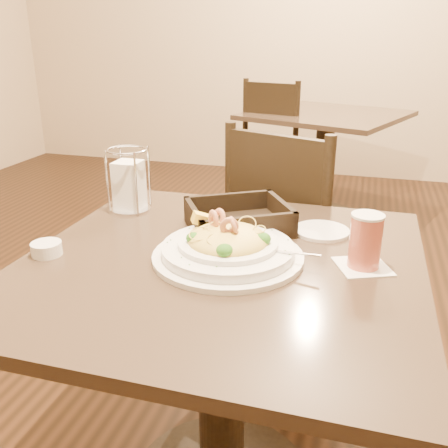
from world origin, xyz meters
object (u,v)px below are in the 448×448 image
(background_table, at_px, (324,147))
(dining_chair_far, at_px, (277,144))
(dining_chair_near, at_px, (292,244))
(pasta_bowl, at_px, (228,246))
(side_plate, at_px, (322,231))
(napkin_caddy, at_px, (129,184))
(butter_ramekin, at_px, (47,249))
(drink_glass, at_px, (365,241))
(main_table, at_px, (222,343))
(bread_basket, at_px, (238,221))

(background_table, distance_m, dining_chair_far, 0.31)
(dining_chair_near, relative_size, pasta_bowl, 2.41)
(pasta_bowl, distance_m, side_plate, 0.30)
(napkin_caddy, distance_m, butter_ramekin, 0.35)
(drink_glass, xyz_separation_m, side_plate, (-0.11, 0.18, -0.06))
(dining_chair_near, distance_m, pasta_bowl, 0.69)
(pasta_bowl, bearing_deg, drink_glass, 8.30)
(background_table, bearing_deg, pasta_bowl, -90.22)
(background_table, bearing_deg, dining_chair_near, -88.35)
(dining_chair_far, bearing_deg, napkin_caddy, 102.29)
(main_table, height_order, pasta_bowl, pasta_bowl)
(bread_basket, bearing_deg, background_table, 89.12)
(main_table, bearing_deg, butter_ramekin, -167.37)
(background_table, xyz_separation_m, pasta_bowl, (-0.01, -2.33, 0.26))
(dining_chair_far, relative_size, drink_glass, 6.43)
(side_plate, xyz_separation_m, butter_ramekin, (-0.60, -0.32, 0.01))
(dining_chair_far, xyz_separation_m, side_plate, (0.50, -2.09, 0.23))
(dining_chair_far, bearing_deg, butter_ramekin, 101.45)
(dining_chair_near, xyz_separation_m, napkin_caddy, (-0.42, -0.39, 0.30))
(dining_chair_near, bearing_deg, pasta_bowl, 105.69)
(dining_chair_far, bearing_deg, drink_glass, 118.95)
(dining_chair_near, distance_m, drink_glass, 0.71)
(dining_chair_near, relative_size, napkin_caddy, 5.06)
(background_table, xyz_separation_m, bread_basket, (-0.03, -2.14, 0.25))
(drink_glass, xyz_separation_m, butter_ramekin, (-0.71, -0.14, -0.05))
(background_table, height_order, bread_basket, bread_basket)
(side_plate, distance_m, butter_ramekin, 0.68)
(background_table, xyz_separation_m, side_plate, (0.18, -2.10, 0.23))
(butter_ramekin, bearing_deg, dining_chair_near, 57.54)
(dining_chair_near, height_order, drink_glass, dining_chair_near)
(dining_chair_near, distance_m, butter_ramekin, 0.91)
(bread_basket, height_order, butter_ramekin, bread_basket)
(dining_chair_far, xyz_separation_m, pasta_bowl, (0.30, -2.31, 0.25))
(dining_chair_near, relative_size, bread_basket, 2.89)
(dining_chair_near, bearing_deg, dining_chair_far, -56.95)
(dining_chair_far, height_order, pasta_bowl, dining_chair_far)
(pasta_bowl, distance_m, drink_glass, 0.30)
(main_table, xyz_separation_m, dining_chair_near, (0.07, 0.65, 0.01))
(drink_glass, height_order, side_plate, drink_glass)
(main_table, xyz_separation_m, pasta_bowl, (0.01, 0.01, 0.26))
(background_table, relative_size, dining_chair_near, 1.24)
(pasta_bowl, bearing_deg, dining_chair_far, 97.51)
(main_table, height_order, bread_basket, bread_basket)
(dining_chair_near, distance_m, napkin_caddy, 0.65)
(pasta_bowl, distance_m, butter_ramekin, 0.42)
(main_table, xyz_separation_m, napkin_caddy, (-0.35, 0.26, 0.30))
(butter_ramekin, bearing_deg, drink_glass, 11.14)
(pasta_bowl, bearing_deg, dining_chair_near, 84.89)
(bread_basket, xyz_separation_m, side_plate, (0.21, 0.04, -0.02))
(main_table, height_order, background_table, same)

